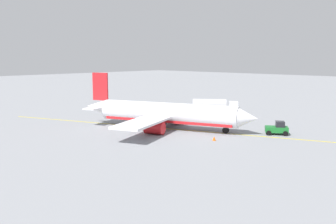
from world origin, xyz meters
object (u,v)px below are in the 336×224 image
at_px(airplane, 165,114).
at_px(safety_cone_nose, 214,139).
at_px(fuel_tanker, 214,105).
at_px(pushback_tug, 277,128).
at_px(refueling_worker, 205,112).

relative_size(airplane, safety_cone_nose, 50.33).
distance_m(airplane, fuel_tanker, 21.50).
relative_size(pushback_tug, safety_cone_nose, 6.51).
bearing_deg(safety_cone_nose, fuel_tanker, 126.35).
xyz_separation_m(airplane, safety_cone_nose, (11.97, -1.81, -2.33)).
height_order(refueling_worker, safety_cone_nose, refueling_worker).
height_order(airplane, safety_cone_nose, airplane).
distance_m(pushback_tug, refueling_worker, 22.19).
bearing_deg(fuel_tanker, safety_cone_nose, -53.65).
xyz_separation_m(fuel_tanker, refueling_worker, (0.79, -4.37, -0.91)).
bearing_deg(refueling_worker, safety_cone_nose, -49.04).
relative_size(airplane, pushback_tug, 7.73).
relative_size(refueling_worker, safety_cone_nose, 2.71).
bearing_deg(airplane, refueling_worker, 103.54).
bearing_deg(refueling_worker, pushback_tug, -20.26).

